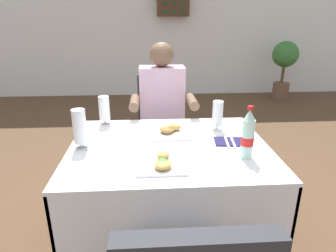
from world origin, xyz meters
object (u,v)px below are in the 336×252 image
(napkin_cutlery_set, at_px, (229,141))
(plate_far_diner, at_px, (170,131))
(beer_glass_right, at_px, (104,110))
(potted_plant_corner, at_px, (284,63))
(beer_glass_middle, at_px, (218,116))
(cola_bottle_primary, at_px, (248,135))
(plate_near_camera, at_px, (162,163))
(wall_bottle_rack, at_px, (173,4))
(chair_far_diner_seat, at_px, (162,125))
(main_dining_table, at_px, (169,171))
(beer_glass_left, at_px, (80,129))
(seated_diner_far, at_px, (162,112))

(napkin_cutlery_set, bearing_deg, plate_far_diner, 155.33)
(beer_glass_right, bearing_deg, plate_far_diner, -25.09)
(plate_far_diner, bearing_deg, potted_plant_corner, 56.24)
(beer_glass_middle, relative_size, cola_bottle_primary, 0.70)
(plate_near_camera, distance_m, wall_bottle_rack, 4.35)
(chair_far_diner_seat, distance_m, potted_plant_corner, 3.57)
(chair_far_diner_seat, distance_m, plate_near_camera, 1.12)
(plate_near_camera, height_order, cola_bottle_primary, cola_bottle_primary)
(main_dining_table, xyz_separation_m, beer_glass_left, (-0.49, -0.01, 0.28))
(beer_glass_middle, xyz_separation_m, potted_plant_corner, (1.97, 3.37, -0.18))
(beer_glass_left, relative_size, wall_bottle_rack, 0.41)
(chair_far_diner_seat, xyz_separation_m, beer_glass_left, (-0.49, -0.86, 0.31))
(napkin_cutlery_set, bearing_deg, main_dining_table, -177.33)
(seated_diner_far, xyz_separation_m, potted_plant_corner, (2.30, 2.85, -0.04))
(main_dining_table, xyz_separation_m, plate_far_diner, (0.02, 0.17, 0.19))
(beer_glass_right, bearing_deg, chair_far_diner_seat, 48.86)
(plate_near_camera, relative_size, potted_plant_corner, 0.24)
(beer_glass_middle, bearing_deg, wall_bottle_rack, 89.73)
(plate_far_diner, distance_m, beer_glass_left, 0.55)
(beer_glass_middle, relative_size, wall_bottle_rack, 0.35)
(beer_glass_middle, bearing_deg, plate_far_diner, -172.51)
(beer_glass_left, height_order, potted_plant_corner, potted_plant_corner)
(main_dining_table, height_order, plate_near_camera, plate_near_camera)
(plate_near_camera, bearing_deg, chair_far_diner_seat, 87.33)
(plate_near_camera, xyz_separation_m, beer_glass_left, (-0.44, 0.24, 0.10))
(beer_glass_left, distance_m, napkin_cutlery_set, 0.86)
(chair_far_diner_seat, distance_m, cola_bottle_primary, 1.14)
(cola_bottle_primary, bearing_deg, wall_bottle_rack, 90.67)
(beer_glass_left, xyz_separation_m, wall_bottle_rack, (0.84, 4.00, 0.78))
(cola_bottle_primary, bearing_deg, beer_glass_middle, 99.61)
(cola_bottle_primary, distance_m, napkin_cutlery_set, 0.23)
(plate_near_camera, relative_size, plate_far_diner, 1.06)
(chair_far_diner_seat, xyz_separation_m, plate_near_camera, (-0.05, -1.10, 0.21))
(wall_bottle_rack, bearing_deg, beer_glass_left, -101.80)
(napkin_cutlery_set, xyz_separation_m, wall_bottle_rack, (-0.01, 3.98, 0.89))
(potted_plant_corner, height_order, wall_bottle_rack, wall_bottle_rack)
(seated_diner_far, distance_m, beer_glass_right, 0.56)
(plate_far_diner, bearing_deg, cola_bottle_primary, -43.33)
(beer_glass_left, bearing_deg, plate_near_camera, -28.40)
(seated_diner_far, xyz_separation_m, cola_bottle_primary, (0.40, -0.92, 0.16))
(beer_glass_left, xyz_separation_m, napkin_cutlery_set, (0.85, 0.03, -0.11))
(beer_glass_left, bearing_deg, beer_glass_middle, 15.28)
(main_dining_table, relative_size, chair_far_diner_seat, 1.17)
(beer_glass_left, distance_m, beer_glass_right, 0.39)
(chair_far_diner_seat, bearing_deg, beer_glass_middle, -62.81)
(chair_far_diner_seat, bearing_deg, wall_bottle_rack, 83.78)
(seated_diner_far, xyz_separation_m, beer_glass_middle, (0.33, -0.52, 0.14))
(cola_bottle_primary, xyz_separation_m, wall_bottle_rack, (-0.05, 4.17, 0.78))
(main_dining_table, relative_size, plate_far_diner, 4.85)
(plate_near_camera, bearing_deg, cola_bottle_primary, 8.82)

